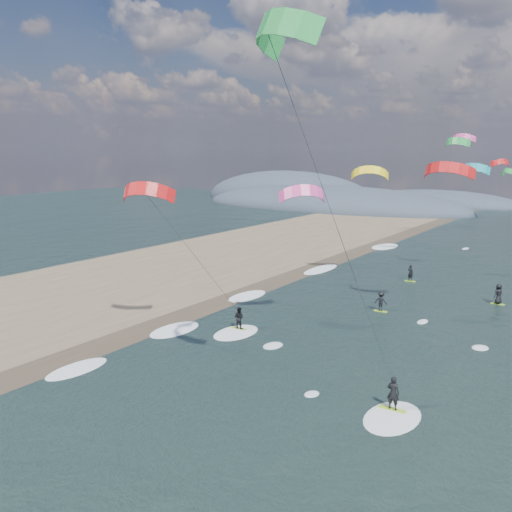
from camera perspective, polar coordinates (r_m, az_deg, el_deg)
The scene contains 9 objects.
ground at distance 26.43m, azimuth -13.51°, elevation -19.56°, with size 260.00×260.00×0.00m, color black.
sand_strip at distance 50.00m, azimuth -24.01°, elevation -5.51°, with size 26.00×240.00×0.00m, color brown.
wet_sand_strip at distance 40.71m, azimuth -14.77°, elevation -8.54°, with size 3.00×240.00×0.00m, color #382D23.
coastal_hills at distance 138.41m, azimuth 6.94°, elevation 5.22°, with size 80.00×41.00×15.00m.
kitesurfer_near_a at distance 24.93m, azimuth 3.74°, elevation 14.27°, with size 7.89×9.39×19.04m.
kitesurfer_near_b at distance 39.06m, azimuth -8.19°, elevation 2.05°, with size 7.06×8.68×11.83m.
far_kitesurfers at distance 51.61m, azimuth 16.91°, elevation -3.55°, with size 10.22×12.44×1.78m.
bg_kite_field at distance 69.92m, azimuth 19.78°, elevation 9.13°, with size 13.26×76.07×6.36m.
shoreline_surf at distance 43.02m, azimuth -8.94°, elevation -7.25°, with size 2.40×79.40×0.11m.
Camera 1 is at (17.12, -15.20, 13.22)m, focal length 40.00 mm.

